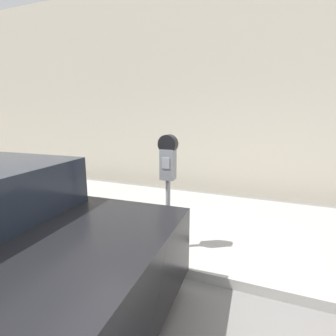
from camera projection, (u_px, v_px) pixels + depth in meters
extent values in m
plane|color=slate|center=(138.00, 326.00, 2.30)|extent=(60.00, 60.00, 0.00)
cube|color=#9E9B96|center=(202.00, 223.00, 4.28)|extent=(24.00, 2.80, 0.12)
cube|color=beige|center=(228.00, 89.00, 5.65)|extent=(24.00, 0.30, 4.65)
cylinder|color=gray|center=(168.00, 215.00, 3.29)|extent=(0.06, 0.06, 0.92)
cube|color=slate|center=(168.00, 164.00, 3.16)|extent=(0.17, 0.14, 0.37)
cube|color=gray|center=(166.00, 163.00, 3.09)|extent=(0.09, 0.01, 0.13)
cylinder|color=black|center=(168.00, 144.00, 3.11)|extent=(0.22, 0.11, 0.22)
cylinder|color=black|center=(115.00, 254.00, 2.85)|extent=(0.66, 0.25, 0.65)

